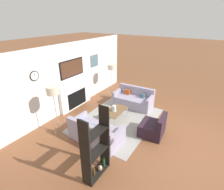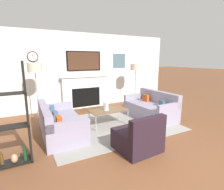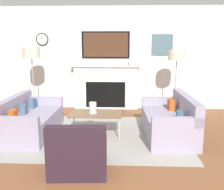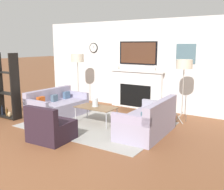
% 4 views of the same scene
% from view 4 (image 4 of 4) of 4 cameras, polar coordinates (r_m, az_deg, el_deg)
% --- Properties ---
extents(ground_plane, '(60.00, 60.00, 0.00)m').
position_cam_4_polar(ground_plane, '(4.94, -21.00, -13.30)').
color(ground_plane, brown).
extents(fireplace_wall, '(7.16, 0.28, 2.70)m').
position_cam_4_polar(fireplace_wall, '(8.18, 5.68, 5.61)').
color(fireplace_wall, silver).
rests_on(fireplace_wall, ground_plane).
extents(area_rug, '(3.36, 2.49, 0.01)m').
position_cam_4_polar(area_rug, '(6.60, -3.22, -6.37)').
color(area_rug, '#9B9992').
rests_on(area_rug, ground_plane).
extents(couch_left, '(0.90, 1.65, 0.75)m').
position_cam_4_polar(couch_left, '(7.39, -11.91, -2.55)').
color(couch_left, '#9991AA').
rests_on(couch_left, ground_plane).
extents(couch_right, '(0.90, 1.65, 0.81)m').
position_cam_4_polar(couch_right, '(5.85, 7.81, -5.84)').
color(couch_right, '#9991AA').
rests_on(couch_right, ground_plane).
extents(armchair, '(0.83, 0.79, 0.76)m').
position_cam_4_polar(armchair, '(5.59, -13.25, -7.16)').
color(armchair, '#2B1C27').
rests_on(armchair, ground_plane).
extents(coffee_table, '(1.02, 0.56, 0.43)m').
position_cam_4_polar(coffee_table, '(6.56, -3.50, -2.86)').
color(coffee_table, brown).
rests_on(coffee_table, ground_plane).
extents(hurricane_candle, '(0.17, 0.17, 0.22)m').
position_cam_4_polar(hurricane_candle, '(6.60, -3.70, -1.68)').
color(hurricane_candle, silver).
rests_on(hurricane_candle, coffee_table).
extents(floor_lamp_left, '(0.40, 0.40, 1.68)m').
position_cam_4_polar(floor_lamp_left, '(8.41, -7.52, 7.83)').
color(floor_lamp_left, '#9E998E').
rests_on(floor_lamp_left, ground_plane).
extents(floor_lamp_right, '(0.40, 0.40, 1.61)m').
position_cam_4_polar(floor_lamp_right, '(6.73, 15.45, 6.27)').
color(floor_lamp_right, '#9E998E').
rests_on(floor_lamp_right, ground_plane).
extents(shelf_unit, '(0.77, 0.28, 1.76)m').
position_cam_4_polar(shelf_unit, '(7.57, -21.95, 1.08)').
color(shelf_unit, black).
rests_on(shelf_unit, ground_plane).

